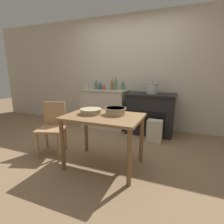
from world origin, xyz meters
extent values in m
plane|color=#896B4C|center=(0.00, 0.00, 0.00)|extent=(14.00, 14.00, 0.00)
cube|color=beige|center=(0.00, 1.58, 1.27)|extent=(8.00, 0.07, 2.55)
cube|color=beige|center=(-0.52, 1.27, 0.43)|extent=(1.03, 0.56, 0.86)
cube|color=#A9A08F|center=(-0.52, 1.27, 0.88)|extent=(1.06, 0.59, 0.03)
cube|color=black|center=(0.57, 1.25, 0.41)|extent=(0.93, 0.61, 0.81)
cube|color=black|center=(0.57, 1.25, 0.83)|extent=(0.97, 0.65, 0.04)
cube|color=black|center=(0.57, 0.94, 0.36)|extent=(0.65, 0.01, 0.34)
cube|color=olive|center=(0.21, -0.39, 0.71)|extent=(1.02, 0.71, 0.03)
cylinder|color=brown|center=(-0.25, -0.69, 0.35)|extent=(0.06, 0.06, 0.69)
cylinder|color=brown|center=(0.68, -0.69, 0.35)|extent=(0.06, 0.06, 0.69)
cylinder|color=brown|center=(-0.25, -0.08, 0.35)|extent=(0.06, 0.06, 0.69)
cylinder|color=brown|center=(0.68, -0.08, 0.35)|extent=(0.06, 0.06, 0.69)
cube|color=#A87F56|center=(-0.71, -0.36, 0.42)|extent=(0.51, 0.51, 0.03)
cube|color=#A87F56|center=(-0.77, -0.19, 0.62)|extent=(0.35, 0.14, 0.39)
cylinder|color=#A87F56|center=(-0.81, -0.57, 0.20)|extent=(0.04, 0.04, 0.40)
cylinder|color=#A87F56|center=(-0.50, -0.47, 0.20)|extent=(0.04, 0.04, 0.40)
cylinder|color=#A87F56|center=(-0.92, -0.26, 0.20)|extent=(0.04, 0.04, 0.40)
cylinder|color=#A87F56|center=(-0.61, -0.16, 0.20)|extent=(0.04, 0.04, 0.40)
cube|color=beige|center=(0.74, 0.77, 0.21)|extent=(0.28, 0.19, 0.42)
cylinder|color=#A8A8AD|center=(0.58, 1.21, 0.96)|extent=(0.22, 0.22, 0.21)
cylinder|color=#A8A8AD|center=(0.58, 1.21, 1.07)|extent=(0.24, 0.24, 0.02)
sphere|color=black|center=(0.58, 1.21, 1.09)|extent=(0.02, 0.02, 0.02)
cylinder|color=tan|center=(0.34, -0.27, 0.77)|extent=(0.27, 0.27, 0.09)
cylinder|color=tan|center=(0.34, -0.27, 0.82)|extent=(0.29, 0.29, 0.01)
cylinder|color=tan|center=(0.01, -0.36, 0.76)|extent=(0.29, 0.29, 0.07)
cylinder|color=tan|center=(0.01, -0.36, 0.79)|extent=(0.31, 0.31, 0.01)
cylinder|color=#517F5B|center=(-0.78, 1.35, 0.97)|extent=(0.08, 0.08, 0.15)
cylinder|color=#517F5B|center=(-0.78, 1.35, 1.07)|extent=(0.03, 0.03, 0.06)
cylinder|color=#3D5675|center=(-0.65, 1.31, 0.95)|extent=(0.08, 0.08, 0.12)
cylinder|color=#3D5675|center=(-0.65, 1.31, 1.04)|extent=(0.03, 0.03, 0.05)
cylinder|color=#517F5B|center=(-0.26, 1.32, 1.00)|extent=(0.07, 0.07, 0.21)
cylinder|color=#517F5B|center=(-0.26, 1.32, 1.15)|extent=(0.03, 0.03, 0.08)
cylinder|color=olive|center=(-0.38, 1.36, 0.98)|extent=(0.08, 0.08, 0.17)
cylinder|color=olive|center=(-0.38, 1.36, 1.09)|extent=(0.03, 0.03, 0.07)
cylinder|color=#517F5B|center=(-0.13, 1.42, 0.96)|extent=(0.08, 0.08, 0.14)
cylinder|color=#517F5B|center=(-0.13, 1.42, 1.06)|extent=(0.03, 0.03, 0.06)
cylinder|color=#B74C42|center=(-0.52, 1.23, 0.94)|extent=(0.07, 0.07, 0.10)
cylinder|color=beige|center=(-0.92, 1.10, 0.93)|extent=(0.07, 0.07, 0.09)
camera|label=1|loc=(1.18, -2.43, 1.30)|focal=28.00mm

